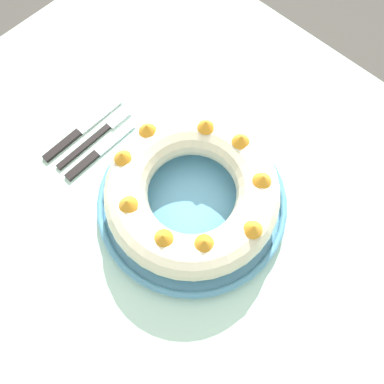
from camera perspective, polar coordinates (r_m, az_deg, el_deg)
ground_plane at (r=1.43m, az=-1.23°, el=-12.31°), size 8.00×8.00×0.00m
dining_table at (r=0.80m, az=-2.14°, el=-4.52°), size 1.18×1.04×0.74m
serving_dish at (r=0.70m, az=0.00°, el=-1.58°), size 0.35×0.35×0.03m
bundt_cake at (r=0.65m, az=-0.00°, el=0.04°), size 0.31×0.31×0.09m
fork at (r=0.80m, az=-13.94°, el=8.60°), size 0.02×0.19×0.01m
serving_knife at (r=0.81m, az=-16.96°, el=8.64°), size 0.02×0.20×0.01m
cake_knife at (r=0.78m, az=-14.40°, el=5.62°), size 0.02×0.17×0.01m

